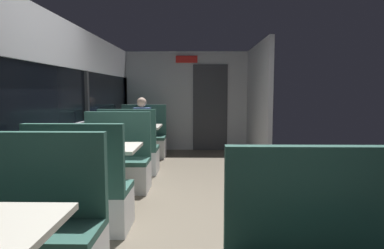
{
  "coord_description": "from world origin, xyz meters",
  "views": [
    {
      "loc": [
        0.27,
        -3.66,
        1.41
      ],
      "look_at": [
        0.16,
        2.06,
        0.82
      ],
      "focal_mm": 31.25,
      "sensor_mm": 36.0,
      "label": 1
    }
  ],
  "objects_px": {
    "bench_far_window_facing_end": "(130,154)",
    "bench_far_window_facing_entry": "(143,142)",
    "bench_near_window_facing_entry": "(35,242)",
    "dining_table_far_window": "(137,131)",
    "bench_mid_window_facing_entry": "(116,167)",
    "dining_table_mid_window": "(101,155)",
    "seated_passenger": "(142,132)",
    "bench_mid_window_facing_end": "(81,199)"
  },
  "relations": [
    {
      "from": "bench_mid_window_facing_end",
      "to": "seated_passenger",
      "type": "distance_m",
      "value": 3.68
    },
    {
      "from": "bench_near_window_facing_entry",
      "to": "bench_far_window_facing_entry",
      "type": "xyz_separation_m",
      "value": [
        0.0,
        4.69,
        0.0
      ]
    },
    {
      "from": "dining_table_mid_window",
      "to": "bench_mid_window_facing_entry",
      "type": "xyz_separation_m",
      "value": [
        0.0,
        0.7,
        -0.31
      ]
    },
    {
      "from": "bench_mid_window_facing_entry",
      "to": "seated_passenger",
      "type": "distance_m",
      "value": 2.28
    },
    {
      "from": "bench_mid_window_facing_entry",
      "to": "bench_far_window_facing_end",
      "type": "bearing_deg",
      "value": 90.0
    },
    {
      "from": "bench_mid_window_facing_end",
      "to": "bench_far_window_facing_end",
      "type": "xyz_separation_m",
      "value": [
        0.0,
        2.35,
        0.0
      ]
    },
    {
      "from": "bench_mid_window_facing_end",
      "to": "bench_far_window_facing_entry",
      "type": "xyz_separation_m",
      "value": [
        0.0,
        3.74,
        0.0
      ]
    },
    {
      "from": "dining_table_far_window",
      "to": "bench_far_window_facing_end",
      "type": "height_order",
      "value": "bench_far_window_facing_end"
    },
    {
      "from": "bench_mid_window_facing_entry",
      "to": "seated_passenger",
      "type": "xyz_separation_m",
      "value": [
        0.0,
        2.27,
        0.21
      ]
    },
    {
      "from": "dining_table_far_window",
      "to": "bench_far_window_facing_end",
      "type": "relative_size",
      "value": 0.82
    },
    {
      "from": "bench_near_window_facing_entry",
      "to": "bench_far_window_facing_entry",
      "type": "distance_m",
      "value": 4.69
    },
    {
      "from": "bench_mid_window_facing_end",
      "to": "bench_far_window_facing_end",
      "type": "height_order",
      "value": "same"
    },
    {
      "from": "seated_passenger",
      "to": "bench_near_window_facing_entry",
      "type": "bearing_deg",
      "value": -90.0
    },
    {
      "from": "bench_near_window_facing_entry",
      "to": "dining_table_mid_window",
      "type": "distance_m",
      "value": 1.68
    },
    {
      "from": "bench_far_window_facing_end",
      "to": "seated_passenger",
      "type": "bearing_deg",
      "value": 90.0
    },
    {
      "from": "bench_mid_window_facing_entry",
      "to": "dining_table_far_window",
      "type": "bearing_deg",
      "value": 90.0
    },
    {
      "from": "bench_mid_window_facing_end",
      "to": "bench_far_window_facing_end",
      "type": "distance_m",
      "value": 2.35
    },
    {
      "from": "dining_table_mid_window",
      "to": "bench_far_window_facing_entry",
      "type": "bearing_deg",
      "value": 90.0
    },
    {
      "from": "dining_table_mid_window",
      "to": "bench_near_window_facing_entry",
      "type": "bearing_deg",
      "value": -90.0
    },
    {
      "from": "bench_mid_window_facing_entry",
      "to": "bench_far_window_facing_end",
      "type": "distance_m",
      "value": 0.95
    },
    {
      "from": "dining_table_mid_window",
      "to": "bench_far_window_facing_end",
      "type": "distance_m",
      "value": 1.68
    },
    {
      "from": "bench_near_window_facing_entry",
      "to": "bench_mid_window_facing_end",
      "type": "distance_m",
      "value": 0.95
    },
    {
      "from": "dining_table_mid_window",
      "to": "bench_mid_window_facing_end",
      "type": "height_order",
      "value": "bench_mid_window_facing_end"
    },
    {
      "from": "bench_far_window_facing_end",
      "to": "bench_far_window_facing_entry",
      "type": "relative_size",
      "value": 1.0
    },
    {
      "from": "dining_table_mid_window",
      "to": "bench_far_window_facing_entry",
      "type": "height_order",
      "value": "bench_far_window_facing_entry"
    },
    {
      "from": "bench_near_window_facing_entry",
      "to": "bench_far_window_facing_entry",
      "type": "height_order",
      "value": "same"
    },
    {
      "from": "bench_near_window_facing_entry",
      "to": "dining_table_far_window",
      "type": "distance_m",
      "value": 4.0
    },
    {
      "from": "bench_near_window_facing_entry",
      "to": "bench_mid_window_facing_end",
      "type": "xyz_separation_m",
      "value": [
        0.0,
        0.95,
        0.0
      ]
    },
    {
      "from": "dining_table_far_window",
      "to": "bench_near_window_facing_entry",
      "type": "bearing_deg",
      "value": -90.0
    },
    {
      "from": "bench_near_window_facing_entry",
      "to": "seated_passenger",
      "type": "bearing_deg",
      "value": 90.0
    },
    {
      "from": "bench_near_window_facing_entry",
      "to": "dining_table_far_window",
      "type": "xyz_separation_m",
      "value": [
        0.0,
        3.99,
        0.31
      ]
    },
    {
      "from": "bench_near_window_facing_entry",
      "to": "dining_table_mid_window",
      "type": "relative_size",
      "value": 1.22
    },
    {
      "from": "bench_far_window_facing_end",
      "to": "bench_mid_window_facing_end",
      "type": "bearing_deg",
      "value": -90.0
    },
    {
      "from": "bench_mid_window_facing_end",
      "to": "seated_passenger",
      "type": "height_order",
      "value": "seated_passenger"
    },
    {
      "from": "bench_mid_window_facing_entry",
      "to": "bench_far_window_facing_entry",
      "type": "bearing_deg",
      "value": 90.0
    },
    {
      "from": "bench_mid_window_facing_end",
      "to": "bench_far_window_facing_end",
      "type": "relative_size",
      "value": 1.0
    },
    {
      "from": "bench_far_window_facing_end",
      "to": "seated_passenger",
      "type": "distance_m",
      "value": 1.34
    },
    {
      "from": "bench_mid_window_facing_entry",
      "to": "dining_table_far_window",
      "type": "xyz_separation_m",
      "value": [
        0.0,
        1.65,
        0.31
      ]
    },
    {
      "from": "dining_table_mid_window",
      "to": "seated_passenger",
      "type": "distance_m",
      "value": 2.97
    },
    {
      "from": "dining_table_mid_window",
      "to": "bench_mid_window_facing_entry",
      "type": "relative_size",
      "value": 0.82
    },
    {
      "from": "dining_table_mid_window",
      "to": "dining_table_far_window",
      "type": "relative_size",
      "value": 1.0
    },
    {
      "from": "bench_far_window_facing_entry",
      "to": "seated_passenger",
      "type": "distance_m",
      "value": 0.22
    }
  ]
}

